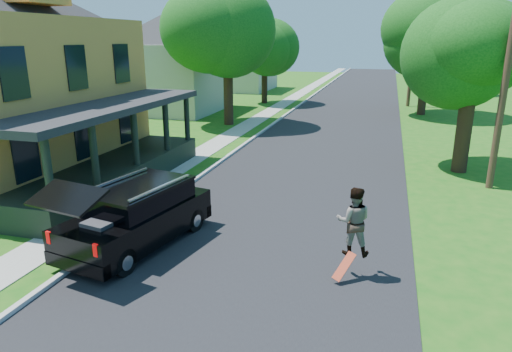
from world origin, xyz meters
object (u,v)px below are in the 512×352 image
(skateboarder, at_px, (354,221))
(tree_right_near, at_px, (476,33))
(utility_pole_near, at_px, (509,60))
(black_suv, at_px, (137,215))

(skateboarder, xyz_separation_m, tree_right_near, (3.65, 10.26, 4.29))
(utility_pole_near, bearing_deg, black_suv, -129.41)
(black_suv, relative_size, utility_pole_near, 0.56)
(skateboarder, distance_m, tree_right_near, 11.71)
(black_suv, height_order, tree_right_near, tree_right_near)
(tree_right_near, height_order, utility_pole_near, utility_pole_near)
(skateboarder, relative_size, tree_right_near, 0.20)
(tree_right_near, xyz_separation_m, utility_pole_near, (0.85, -2.13, -0.92))
(tree_right_near, bearing_deg, black_suv, -132.33)
(skateboarder, height_order, utility_pole_near, utility_pole_near)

